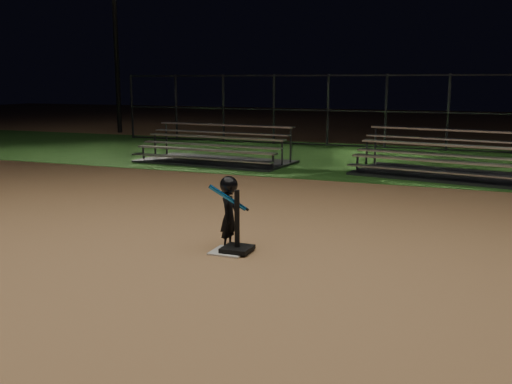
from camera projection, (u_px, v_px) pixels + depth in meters
name	position (u px, v px, depth m)	size (l,w,h in m)	color
ground	(229.00, 252.00, 7.80)	(80.00, 80.00, 0.00)	#AC7A4D
grass_strip	(368.00, 159.00, 16.94)	(60.00, 8.00, 0.01)	#234F19
home_plate	(229.00, 251.00, 7.79)	(0.45, 0.45, 0.02)	beige
batting_tee	(237.00, 240.00, 7.75)	(0.38, 0.38, 0.83)	black
child_batter	(229.00, 210.00, 7.88)	(0.47, 0.49, 1.01)	black
bleacher_left	(215.00, 155.00, 16.23)	(4.41, 2.40, 1.04)	silver
bleacher_right	(451.00, 168.00, 13.82)	(4.80, 2.95, 1.10)	silver
backstop_fence	(386.00, 112.00, 19.45)	(20.08, 0.08, 2.50)	#38383D
light_pole_left	(114.00, 17.00, 24.81)	(0.90, 0.53, 8.30)	#2D2D30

